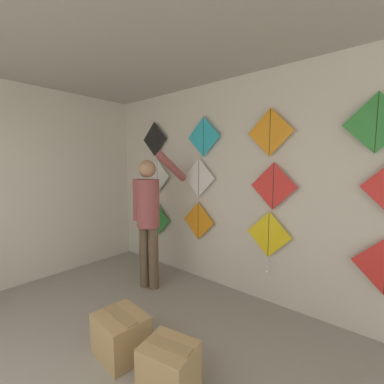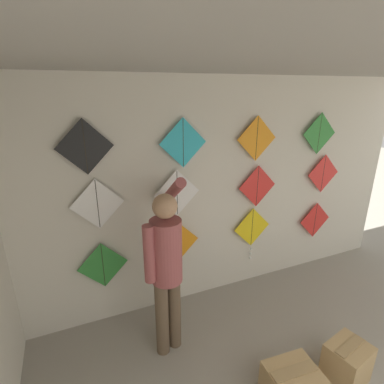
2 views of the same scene
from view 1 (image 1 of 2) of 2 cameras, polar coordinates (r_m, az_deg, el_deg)
back_panel at (r=3.42m, az=10.56°, el=1.03°), size 5.63×0.06×2.80m
left_panel at (r=4.27m, az=-35.45°, el=1.00°), size 0.06×4.57×2.80m
ceiling_slab at (r=2.28m, az=-19.31°, el=35.29°), size 5.63×4.57×0.04m
shopkeeper at (r=3.53m, az=-9.56°, el=-4.43°), size 0.46×0.70×1.87m
cardboard_box at (r=2.70m, az=-15.47°, el=-28.22°), size 0.47×0.41×0.38m
cardboard_box_spare at (r=2.29m, az=-5.13°, el=-34.79°), size 0.43×0.39×0.41m
kite_0 at (r=4.40m, az=-7.69°, el=-6.05°), size 0.55×0.01×0.55m
kite_1 at (r=3.77m, az=1.41°, el=-6.45°), size 0.55×0.01×0.55m
kite_2 at (r=3.24m, az=16.63°, el=-9.71°), size 0.55×0.04×0.76m
kite_4 at (r=4.29m, az=-7.71°, el=3.55°), size 0.55×0.01×0.55m
kite_5 at (r=3.68m, az=1.54°, el=3.20°), size 0.55×0.01×0.55m
kite_6 at (r=3.12m, az=17.61°, el=1.24°), size 0.55×0.01×0.55m
kite_8 at (r=4.35m, az=-8.35°, el=11.55°), size 0.55×0.01×0.55m
kite_9 at (r=3.65m, az=2.58°, el=12.16°), size 0.55×0.01×0.55m
kite_10 at (r=3.15m, az=16.94°, el=12.60°), size 0.55×0.01×0.55m
kite_11 at (r=2.90m, az=35.83°, el=12.38°), size 0.55×0.01×0.55m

